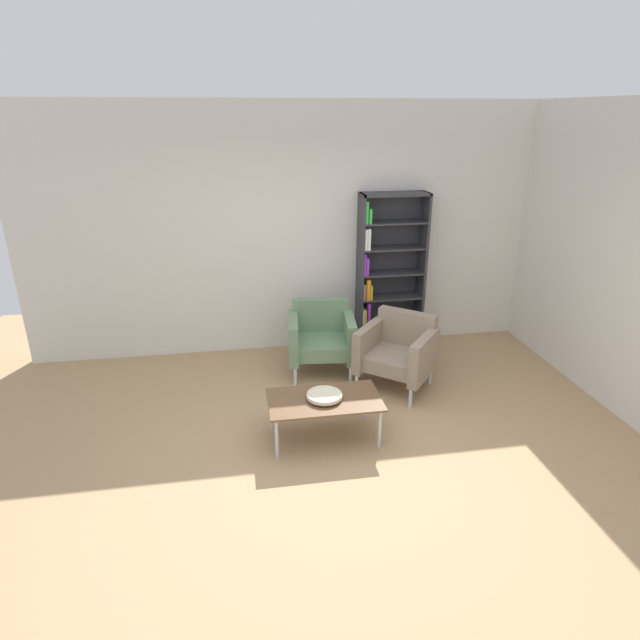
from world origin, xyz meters
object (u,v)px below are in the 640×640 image
(coffee_table_low, at_px, (324,402))
(armchair_near_window, at_px, (321,336))
(armchair_by_bookshelf, at_px, (398,350))
(decorative_bowl, at_px, (324,395))
(bookshelf_tall, at_px, (386,275))

(coffee_table_low, distance_m, armchair_near_window, 1.36)
(coffee_table_low, xyz_separation_m, armchair_by_bookshelf, (0.94, 0.85, 0.05))
(decorative_bowl, height_order, armchair_by_bookshelf, armchair_by_bookshelf)
(armchair_near_window, height_order, armchair_by_bookshelf, same)
(bookshelf_tall, xyz_separation_m, armchair_by_bookshelf, (-0.15, -1.07, -0.51))
(coffee_table_low, distance_m, decorative_bowl, 0.07)
(bookshelf_tall, height_order, armchair_by_bookshelf, bookshelf_tall)
(bookshelf_tall, xyz_separation_m, armchair_near_window, (-0.89, -0.57, -0.51))
(bookshelf_tall, relative_size, armchair_near_window, 2.42)
(armchair_near_window, xyz_separation_m, armchair_by_bookshelf, (0.74, -0.50, 0.00))
(armchair_near_window, bearing_deg, coffee_table_low, -91.96)
(bookshelf_tall, relative_size, armchair_by_bookshelf, 2.00)
(armchair_near_window, distance_m, armchair_by_bookshelf, 0.89)
(decorative_bowl, relative_size, armchair_by_bookshelf, 0.34)
(coffee_table_low, bearing_deg, armchair_by_bookshelf, 41.99)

